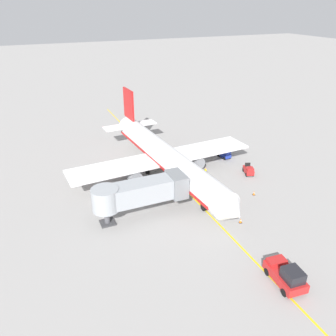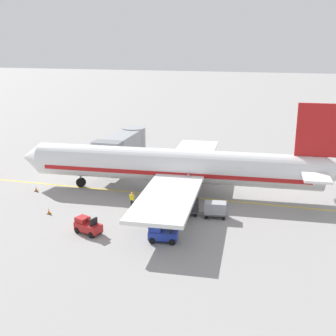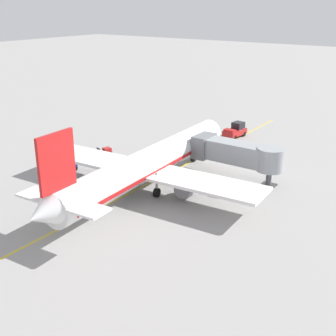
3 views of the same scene
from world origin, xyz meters
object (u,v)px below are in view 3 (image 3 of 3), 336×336
at_px(baggage_cart_second_in_train, 83,184).
at_px(safety_cone_nose_right, 145,150).
at_px(parked_airliner, 148,164).
at_px(safety_cone_nose_left, 193,148).
at_px(jet_bridge, 237,153).
at_px(baggage_cart_front, 100,177).
at_px(pushback_tractor, 235,131).
at_px(ground_crew_wing_walker, 132,164).
at_px(baggage_tug_trailing, 103,153).
at_px(baggage_tug_lead, 69,167).

distance_m(baggage_cart_second_in_train, safety_cone_nose_right, 16.60).
distance_m(parked_airliner, safety_cone_nose_left, 16.41).
relative_size(jet_bridge, safety_cone_nose_right, 20.55).
bearing_deg(baggage_cart_front, jet_bridge, 42.23).
bearing_deg(baggage_cart_second_in_train, baggage_cart_front, 89.26).
relative_size(safety_cone_nose_left, safety_cone_nose_right, 1.00).
height_order(pushback_tractor, ground_crew_wing_walker, pushback_tractor).
distance_m(baggage_tug_trailing, safety_cone_nose_right, 6.55).
xyz_separation_m(pushback_tractor, baggage_tug_trailing, (-10.72, -20.95, -0.39)).
bearing_deg(baggage_cart_second_in_train, parked_airliner, 42.99).
bearing_deg(parked_airliner, safety_cone_nose_right, 130.33).
height_order(baggage_tug_lead, safety_cone_nose_left, baggage_tug_lead).
bearing_deg(baggage_cart_second_in_train, safety_cone_nose_left, 83.96).
relative_size(pushback_tractor, baggage_cart_second_in_train, 1.55).
height_order(baggage_cart_second_in_train, safety_cone_nose_left, baggage_cart_second_in_train).
relative_size(parked_airliner, ground_crew_wing_walker, 22.09).
relative_size(baggage_tug_trailing, ground_crew_wing_walker, 1.63).
bearing_deg(safety_cone_nose_right, baggage_tug_trailing, -118.74).
bearing_deg(ground_crew_wing_walker, baggage_tug_trailing, 165.69).
bearing_deg(baggage_tug_trailing, pushback_tractor, 62.90).
bearing_deg(safety_cone_nose_left, ground_crew_wing_walker, -98.76).
bearing_deg(baggage_cart_front, ground_crew_wing_walker, 87.22).
xyz_separation_m(jet_bridge, baggage_tug_trailing, (-19.59, -4.07, -2.74)).
bearing_deg(baggage_tug_trailing, jet_bridge, 11.73).
bearing_deg(jet_bridge, safety_cone_nose_left, 148.60).
bearing_deg(baggage_tug_trailing, baggage_cart_front, -49.36).
relative_size(baggage_tug_trailing, baggage_cart_second_in_train, 0.93).
bearing_deg(ground_crew_wing_walker, pushback_tractor, 80.46).
bearing_deg(baggage_cart_front, safety_cone_nose_right, 104.50).
relative_size(pushback_tractor, safety_cone_nose_right, 7.79).
height_order(jet_bridge, baggage_tug_trailing, jet_bridge).
height_order(jet_bridge, baggage_cart_second_in_train, jet_bridge).
relative_size(parked_airliner, baggage_cart_front, 12.62).
xyz_separation_m(parked_airliner, jet_bridge, (7.24, 9.18, 0.27)).
relative_size(pushback_tractor, ground_crew_wing_walker, 2.72).
xyz_separation_m(jet_bridge, baggage_cart_second_in_train, (-13.01, -14.56, -2.50)).
bearing_deg(pushback_tractor, safety_cone_nose_left, -100.47).
height_order(parked_airliner, safety_cone_nose_left, parked_airliner).
xyz_separation_m(jet_bridge, baggage_cart_front, (-12.97, -11.77, -2.50)).
xyz_separation_m(baggage_tug_lead, baggage_cart_second_in_train, (6.45, -3.57, 0.24)).
bearing_deg(ground_crew_wing_walker, safety_cone_nose_right, 116.68).
height_order(baggage_tug_lead, baggage_cart_second_in_train, baggage_tug_lead).
xyz_separation_m(baggage_tug_trailing, baggage_cart_front, (6.62, -7.71, 0.24)).
height_order(baggage_tug_trailing, safety_cone_nose_left, baggage_tug_trailing).
distance_m(baggage_tug_lead, ground_crew_wing_walker, 8.52).
bearing_deg(jet_bridge, baggage_cart_front, -137.77).
height_order(jet_bridge, baggage_tug_lead, jet_bridge).
relative_size(jet_bridge, safety_cone_nose_left, 20.55).
xyz_separation_m(safety_cone_nose_left, safety_cone_nose_right, (-5.67, -4.91, 0.00)).
height_order(ground_crew_wing_walker, safety_cone_nose_left, ground_crew_wing_walker).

